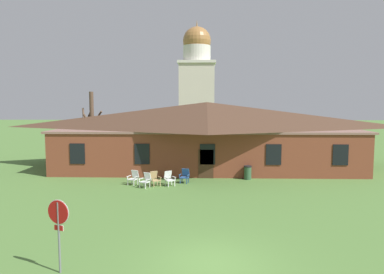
{
  "coord_description": "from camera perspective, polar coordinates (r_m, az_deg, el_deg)",
  "views": [
    {
      "loc": [
        -0.32,
        -11.72,
        5.48
      ],
      "look_at": [
        -0.95,
        8.43,
        3.52
      ],
      "focal_mm": 33.28,
      "sensor_mm": 36.0,
      "label": 1
    }
  ],
  "objects": [
    {
      "name": "ground_plane",
      "position": [
        12.94,
        3.23,
        -19.52
      ],
      "size": [
        200.0,
        200.0,
        0.0
      ],
      "primitive_type": "plane",
      "color": "#517A38"
    },
    {
      "name": "brick_building",
      "position": [
        30.56,
        2.39,
        0.54
      ],
      "size": [
        24.67,
        10.4,
        5.52
      ],
      "color": "brown",
      "rests_on": "ground"
    },
    {
      "name": "dome_tower",
      "position": [
        50.4,
        0.78,
        7.96
      ],
      "size": [
        5.18,
        5.18,
        16.83
      ],
      "color": "beige",
      "rests_on": "ground"
    },
    {
      "name": "stop_sign",
      "position": [
        12.4,
        -20.61,
        -12.56
      ],
      "size": [
        0.77,
        0.28,
        2.41
      ],
      "color": "slate",
      "rests_on": "ground"
    },
    {
      "name": "lawn_chair_by_porch",
      "position": [
        24.24,
        -9.34,
        -6.38
      ],
      "size": [
        0.79,
        0.83,
        0.96
      ],
      "color": "white",
      "rests_on": "ground"
    },
    {
      "name": "lawn_chair_near_door",
      "position": [
        23.33,
        -7.42,
        -6.83
      ],
      "size": [
        0.83,
        0.86,
        0.96
      ],
      "color": "white",
      "rests_on": "ground"
    },
    {
      "name": "lawn_chair_left_end",
      "position": [
        23.73,
        -6.0,
        -6.6
      ],
      "size": [
        0.84,
        0.87,
        0.96
      ],
      "color": "tan",
      "rests_on": "ground"
    },
    {
      "name": "lawn_chair_middle",
      "position": [
        23.71,
        -3.69,
        -6.59
      ],
      "size": [
        0.84,
        0.86,
        0.96
      ],
      "color": "white",
      "rests_on": "ground"
    },
    {
      "name": "lawn_chair_right_end",
      "position": [
        24.48,
        -1.16,
        -6.19
      ],
      "size": [
        0.73,
        0.77,
        0.96
      ],
      "color": "#2D5693",
      "rests_on": "ground"
    },
    {
      "name": "bare_tree_beside_building",
      "position": [
        32.19,
        -15.78,
        1.56
      ],
      "size": [
        1.91,
        1.91,
        6.41
      ],
      "color": "brown",
      "rests_on": "ground"
    },
    {
      "name": "trash_bin",
      "position": [
        25.83,
        8.91,
        -5.64
      ],
      "size": [
        0.56,
        0.56,
        0.98
      ],
      "color": "#335638",
      "rests_on": "ground"
    }
  ]
}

